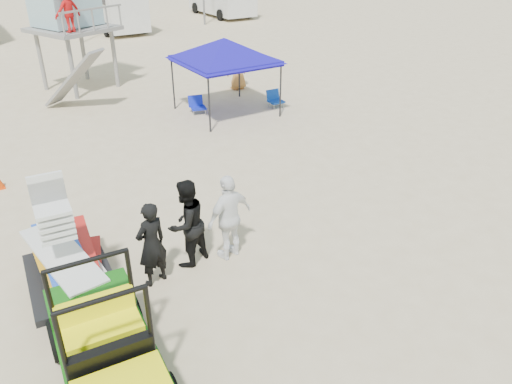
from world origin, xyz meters
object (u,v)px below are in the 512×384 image
utility_cart (104,340)px  canopy_blue (224,42)px  surf_trailer (65,260)px  man_left (151,244)px  lifeguard_tower (66,4)px

utility_cart → canopy_blue: size_ratio=0.86×
surf_trailer → man_left: 1.55m
canopy_blue → utility_cart: bearing=-126.7°
utility_cart → man_left: (1.52, 2.04, -0.05)m
utility_cart → man_left: 2.54m
utility_cart → canopy_blue: bearing=53.3°
lifeguard_tower → canopy_blue: size_ratio=1.47×
man_left → lifeguard_tower: size_ratio=0.38×
surf_trailer → canopy_blue: size_ratio=0.86×
surf_trailer → utility_cart: bearing=-90.1°
surf_trailer → canopy_blue: (7.60, 7.86, 1.68)m
utility_cart → lifeguard_tower: 17.03m
utility_cart → surf_trailer: 2.34m
lifeguard_tower → canopy_blue: lifeguard_tower is taller
canopy_blue → lifeguard_tower: bearing=121.7°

